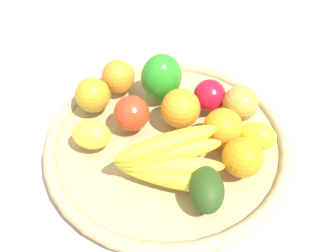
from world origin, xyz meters
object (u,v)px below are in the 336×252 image
orange_2 (242,157)px  apple_3 (93,95)px  apple_2 (132,113)px  orange_1 (118,76)px  avocado (207,189)px  orange_0 (223,127)px  lemon_0 (92,134)px  orange_3 (181,108)px  banana_bunch (169,160)px  bell_pepper (162,77)px  lemon_1 (258,136)px  apple_0 (209,96)px  apple_1 (240,104)px

orange_2 → apple_3: same height
apple_2 → orange_1: orange_1 is taller
avocado → orange_0: size_ratio=1.15×
lemon_0 → orange_3: orange_3 is taller
avocado → orange_1: 0.32m
orange_1 → avocado: bearing=-160.0°
banana_bunch → bell_pepper: bearing=-7.2°
orange_0 → apple_2: bearing=66.1°
orange_3 → lemon_1: size_ratio=1.13×
apple_0 → apple_1: 0.06m
orange_0 → bell_pepper: bearing=30.5°
banana_bunch → orange_2: bearing=-97.0°
apple_0 → lemon_1: (-0.11, -0.06, -0.01)m
avocado → apple_3: size_ratio=1.16×
apple_2 → banana_bunch: bearing=-159.7°
apple_0 → apple_1: apple_1 is taller
apple_2 → orange_2: (-0.14, -0.17, 0.00)m
orange_3 → orange_0: size_ratio=1.07×
orange_2 → lemon_0: orange_2 is taller
avocado → apple_0: bearing=-17.2°
lemon_0 → orange_0: 0.24m
bell_pepper → apple_3: 0.14m
apple_1 → apple_3: (0.08, 0.28, 0.00)m
banana_bunch → orange_2: banana_bunch is taller
bell_pepper → orange_0: 0.17m
orange_2 → orange_1: bearing=35.6°
orange_0 → avocado: bearing=151.6°
apple_3 → orange_0: size_ratio=0.99×
apple_1 → lemon_0: (-0.02, 0.28, -0.01)m
apple_0 → orange_2: bearing=-176.4°
lemon_1 → orange_0: bearing=68.5°
lemon_1 → orange_3: bearing=55.7°
lemon_0 → orange_0: orange_0 is taller
apple_0 → apple_3: size_ratio=0.93×
apple_2 → orange_0: size_ratio=0.96×
banana_bunch → orange_3: 0.12m
orange_3 → apple_3: orange_3 is taller
apple_0 → banana_bunch: bearing=142.5°
apple_0 → apple_2: bearing=97.7°
apple_1 → lemon_1: bearing=-174.5°
avocado → lemon_1: avocado is taller
bell_pepper → orange_3: size_ratio=1.32×
orange_2 → apple_3: size_ratio=0.99×
banana_bunch → orange_1: (0.24, 0.06, -0.00)m
apple_2 → orange_1: bearing=6.8°
banana_bunch → lemon_1: (0.03, -0.17, -0.01)m
avocado → apple_3: (0.25, 0.16, 0.01)m
apple_0 → orange_3: size_ratio=0.86×
orange_2 → apple_3: 0.31m
avocado → apple_3: 0.30m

